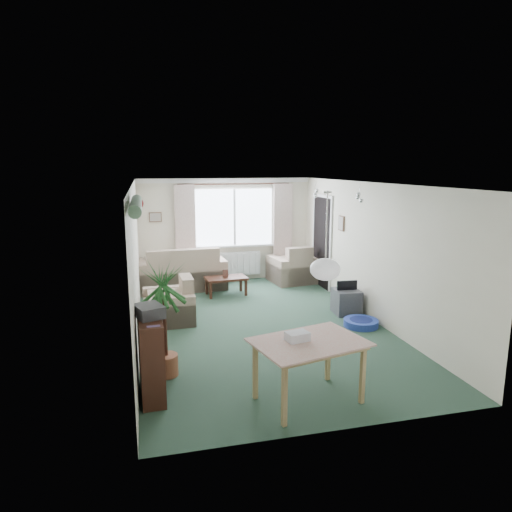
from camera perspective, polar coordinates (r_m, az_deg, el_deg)
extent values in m
plane|color=#284334|center=(7.88, 0.53, -8.64)|extent=(6.50, 6.50, 0.00)
cube|color=white|center=(10.68, -2.73, 4.86)|extent=(1.80, 0.03, 1.30)
cube|color=black|center=(10.54, -2.68, 8.98)|extent=(2.60, 0.03, 0.03)
cube|color=beige|center=(10.45, -8.82, 3.33)|extent=(0.45, 0.08, 2.00)
cube|color=beige|center=(10.89, 3.35, 3.76)|extent=(0.45, 0.08, 2.00)
cube|color=white|center=(10.81, -2.63, -0.96)|extent=(1.20, 0.10, 0.55)
cube|color=black|center=(10.27, 8.25, 1.69)|extent=(0.03, 0.95, 2.00)
sphere|color=white|center=(5.43, 8.65, -1.66)|extent=(0.36, 0.36, 0.36)
cylinder|color=#196626|center=(4.90, -14.79, 6.20)|extent=(1.60, 1.60, 0.12)
sphere|color=silver|center=(8.68, 7.48, 8.10)|extent=(0.20, 0.20, 0.20)
sphere|color=silver|center=(7.71, 12.83, 7.53)|extent=(0.20, 0.20, 0.20)
cube|color=brown|center=(10.48, -12.47, 4.77)|extent=(0.28, 0.03, 0.22)
cube|color=brown|center=(9.28, 10.63, 4.04)|extent=(0.03, 0.24, 0.30)
cube|color=beige|center=(10.20, -9.33, -1.42)|extent=(1.95, 1.12, 0.95)
cube|color=beige|center=(10.68, 4.58, -0.93)|extent=(1.08, 1.04, 0.88)
cube|color=beige|center=(8.10, -10.89, -5.37)|extent=(0.86, 0.91, 0.79)
cube|color=black|center=(9.63, -3.75, -3.76)|extent=(0.89, 0.55, 0.38)
cube|color=#4F3128|center=(9.59, -3.83, -2.16)|extent=(0.12, 0.04, 0.16)
cube|color=black|center=(5.60, -12.98, -12.17)|extent=(0.30, 0.80, 0.96)
cube|color=#353439|center=(5.42, -13.22, -6.72)|extent=(0.38, 0.42, 0.14)
cylinder|color=#1E582F|center=(5.96, -11.34, -7.87)|extent=(0.79, 0.79, 1.50)
cube|color=#9D7B55|center=(5.43, 6.57, -14.21)|extent=(1.28, 1.00, 0.71)
cube|color=white|center=(5.27, 5.18, -10.07)|extent=(0.28, 0.23, 0.12)
cube|color=#37383C|center=(8.59, 11.23, -5.61)|extent=(0.49, 0.53, 0.45)
cylinder|color=navy|center=(8.02, 12.98, -8.15)|extent=(0.71, 0.71, 0.12)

